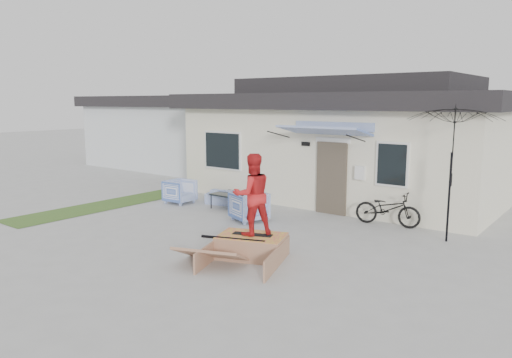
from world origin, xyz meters
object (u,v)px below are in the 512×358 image
Objects in this scene: bicycle at (388,205)px; skateboard at (252,234)px; armchair_left at (180,190)px; armchair_right at (249,205)px; loveseat at (233,194)px; patio_umbrella at (451,168)px; skate_ramp at (252,246)px; skater at (252,193)px; coffee_table at (230,201)px.

skateboard is at bearing 156.64° from bicycle.
armchair_right is at bearing -102.31° from armchair_left.
loveseat is at bearing 114.94° from skateboard.
bicycle is 0.77× the size of patio_umbrella.
loveseat is 5.25m from skateboard.
loveseat is at bearing -63.77° from armchair_left.
bicycle is 4.42m from skate_ramp.
skater is at bearing 119.05° from loveseat.
bicycle is at bearing 54.00° from skate_ramp.
skate_ramp is at bearing -90.09° from skateboard.
coffee_table is 6.56m from patio_umbrella.
loveseat is 5.29m from skate_ramp.
skater is at bearing -43.61° from coffee_table.
patio_umbrella is at bearing -114.83° from bicycle.
skateboard is (-1.23, -4.20, -0.06)m from bicycle.
skater is at bearing 61.92° from armchair_right.
patio_umbrella is 1.31× the size of skater.
loveseat is at bearing 179.50° from patio_umbrella.
loveseat is at bearing -105.99° from armchair_right.
coffee_table is at bearing -79.69° from armchair_left.
bicycle reaches higher than armchair_right.
skate_ramp is 1.14m from skater.
coffee_table is at bearing 116.34° from skateboard.
skateboard reaches higher than skate_ramp.
armchair_right reaches higher than armchair_left.
loveseat is 1.73m from armchair_left.
skateboard is at bearing -128.67° from patio_umbrella.
patio_umbrella is 4.84m from skateboard.
skater reaches higher than patio_umbrella.
skate_ramp is 1.07× the size of skater.
patio_umbrella is (8.13, 0.81, 1.33)m from armchair_left.
coffee_table is 4.81m from skate_ramp.
armchair_left reaches higher than skateboard.
armchair_right is 0.52× the size of skater.
skater is at bearing 156.64° from bicycle.
skater reaches higher than bicycle.
armchair_right reaches higher than skate_ramp.
armchair_left reaches higher than coffee_table.
patio_umbrella reaches higher than skate_ramp.
patio_umbrella is (6.63, -0.06, 1.42)m from loveseat.
skate_ramp is 2.17× the size of skateboard.
coffee_table reaches higher than skate_ramp.
armchair_right is 0.95× the size of coffee_table.
coffee_table is at bearing -100.19° from armchair_right.
skater is (3.45, -3.29, 1.14)m from coffee_table.
armchair_right reaches higher than skateboard.
patio_umbrella is 1.22× the size of skate_ramp.
coffee_table is (0.26, -0.42, -0.10)m from loveseat.
bicycle is (4.94, 0.49, 0.22)m from loveseat.
loveseat is 2.01× the size of skateboard.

